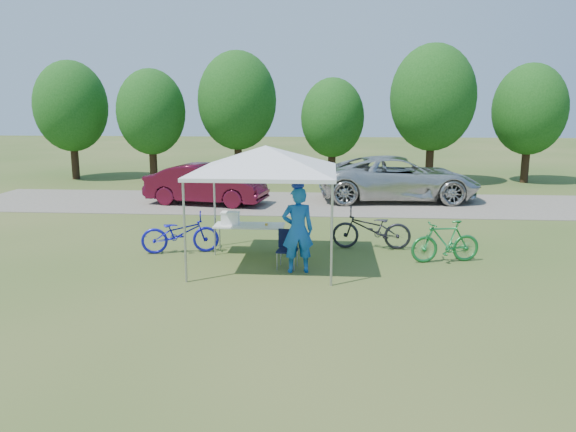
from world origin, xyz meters
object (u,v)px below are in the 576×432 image
object	(u,v)px
cyclist	(298,230)
bike_dark	(372,229)
folding_chair	(288,245)
bike_blue	(180,233)
bike_green	(445,241)
cooler	(230,218)
minivan	(398,178)
folding_table	(249,226)
sedan	(206,184)

from	to	relation	value
cyclist	bike_dark	xyz separation A→B (m)	(1.75, 2.15, -0.42)
folding_chair	cyclist	xyz separation A→B (m)	(0.25, -0.37, 0.44)
bike_blue	cyclist	bearing A→B (deg)	-128.27
folding_chair	bike_green	bearing A→B (deg)	17.53
cooler	minivan	distance (m)	9.38
bike_dark	cyclist	bearing A→B (deg)	-37.33
folding_table	bike_green	xyz separation A→B (m)	(4.68, -0.50, -0.17)
sedan	bike_dark	bearing A→B (deg)	-127.25
bike_dark	cooler	bearing A→B (deg)	-78.48
folding_chair	bike_green	xyz separation A→B (m)	(3.64, 0.68, -0.01)
folding_chair	bike_blue	xyz separation A→B (m)	(-2.75, 1.03, -0.01)
folding_table	cyclist	size ratio (longest dim) A/B	0.91
bike_blue	minivan	world-z (taller)	minivan
sedan	cyclist	bearing A→B (deg)	-144.98
cooler	cyclist	bearing A→B (deg)	-41.37
cyclist	bike_green	distance (m)	3.57
folding_chair	bike_green	size ratio (longest dim) A/B	0.52
cooler	cyclist	xyz separation A→B (m)	(1.76, -1.55, 0.08)
folding_chair	cooler	size ratio (longest dim) A/B	1.95
folding_table	bike_blue	xyz separation A→B (m)	(-1.71, -0.15, -0.16)
cyclist	bike_dark	size ratio (longest dim) A/B	0.95
cyclist	bike_green	world-z (taller)	cyclist
folding_table	sedan	xyz separation A→B (m)	(-2.55, 6.61, 0.08)
folding_chair	bike_blue	bearing A→B (deg)	166.34
cyclist	bike_dark	bearing A→B (deg)	-139.47
folding_table	bike_blue	distance (m)	1.72
folding_table	sedan	bearing A→B (deg)	111.07
bike_green	bike_dark	bearing A→B (deg)	-135.78
folding_table	cooler	size ratio (longest dim) A/B	3.90
cooler	folding_table	bearing A→B (deg)	0.00
cooler	bike_blue	xyz separation A→B (m)	(-1.24, -0.15, -0.37)
folding_table	sedan	world-z (taller)	sedan
folding_chair	cooler	distance (m)	1.95
cooler	bike_green	bearing A→B (deg)	-5.57
sedan	cooler	bearing A→B (deg)	-152.74
folding_table	cyclist	world-z (taller)	cyclist
folding_chair	minivan	xyz separation A→B (m)	(3.49, 9.12, 0.35)
folding_table	bike_dark	xyz separation A→B (m)	(3.04, 0.60, -0.14)
cyclist	bike_green	xyz separation A→B (m)	(3.39, 1.05, -0.45)
minivan	sedan	distance (m)	7.20
bike_dark	sedan	size ratio (longest dim) A/B	0.45
folding_table	bike_dark	distance (m)	3.10
folding_table	bike_dark	world-z (taller)	bike_dark
cooler	bike_dark	xyz separation A→B (m)	(3.52, 0.60, -0.34)
cyclist	sedan	bearing A→B (deg)	-75.13
cyclist	bike_dark	distance (m)	2.81
folding_chair	bike_green	distance (m)	3.70
bike_dark	minivan	world-z (taller)	minivan
bike_dark	sedan	bearing A→B (deg)	-135.25
folding_table	sedan	distance (m)	7.09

